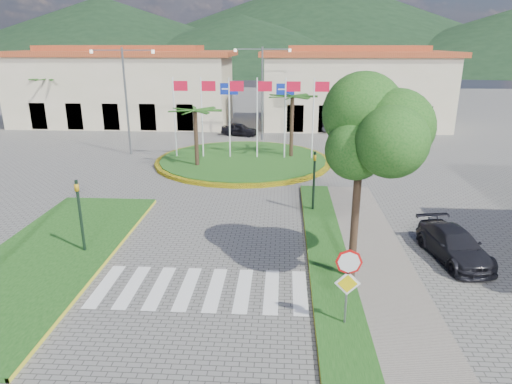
# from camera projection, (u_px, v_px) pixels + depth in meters

# --- Properties ---
(ground) EXTENTS (160.00, 160.00, 0.00)m
(ground) POSITION_uv_depth(u_px,v_px,m) (172.00, 364.00, 12.44)
(ground) COLOR slate
(ground) RESTS_ON ground
(sidewalk_right) EXTENTS (4.00, 28.00, 0.15)m
(sidewalk_right) POSITION_uv_depth(u_px,v_px,m) (380.00, 326.00, 13.96)
(sidewalk_right) COLOR gray
(sidewalk_right) RESTS_ON ground
(verge_right) EXTENTS (1.60, 28.00, 0.18)m
(verge_right) POSITION_uv_depth(u_px,v_px,m) (341.00, 324.00, 14.03)
(verge_right) COLOR #1A4614
(verge_right) RESTS_ON ground
(median_left) EXTENTS (5.00, 14.00, 0.18)m
(median_left) POSITION_uv_depth(u_px,v_px,m) (49.00, 256.00, 18.48)
(median_left) COLOR #1A4614
(median_left) RESTS_ON ground
(crosswalk) EXTENTS (8.00, 3.00, 0.01)m
(crosswalk) POSITION_uv_depth(u_px,v_px,m) (199.00, 289.00, 16.23)
(crosswalk) COLOR silver
(crosswalk) RESTS_ON ground
(roundabout_island) EXTENTS (12.70, 12.70, 6.00)m
(roundabout_island) POSITION_uv_depth(u_px,v_px,m) (243.00, 160.00, 33.24)
(roundabout_island) COLOR yellow
(roundabout_island) RESTS_ON ground
(stop_sign) EXTENTS (0.80, 0.11, 2.65)m
(stop_sign) POSITION_uv_depth(u_px,v_px,m) (348.00, 276.00, 13.45)
(stop_sign) COLOR slate
(stop_sign) RESTS_ON ground
(deciduous_tree) EXTENTS (3.60, 3.60, 6.80)m
(deciduous_tree) POSITION_uv_depth(u_px,v_px,m) (361.00, 142.00, 15.24)
(deciduous_tree) COLOR black
(deciduous_tree) RESTS_ON ground
(traffic_light_left) EXTENTS (0.15, 0.18, 3.20)m
(traffic_light_left) POSITION_uv_depth(u_px,v_px,m) (80.00, 210.00, 18.30)
(traffic_light_left) COLOR black
(traffic_light_left) RESTS_ON ground
(traffic_light_right) EXTENTS (0.15, 0.18, 3.20)m
(traffic_light_right) POSITION_uv_depth(u_px,v_px,m) (314.00, 176.00, 22.95)
(traffic_light_right) COLOR black
(traffic_light_right) RESTS_ON ground
(traffic_light_far) EXTENTS (0.18, 0.15, 3.20)m
(traffic_light_far) POSITION_uv_depth(u_px,v_px,m) (348.00, 127.00, 36.02)
(traffic_light_far) COLOR black
(traffic_light_far) RESTS_ON ground
(direction_sign_west) EXTENTS (1.60, 0.14, 5.20)m
(direction_sign_west) POSITION_uv_depth(u_px,v_px,m) (229.00, 99.00, 40.81)
(direction_sign_west) COLOR slate
(direction_sign_west) RESTS_ON ground
(direction_sign_east) EXTENTS (1.60, 0.14, 5.20)m
(direction_sign_east) POSITION_uv_depth(u_px,v_px,m) (285.00, 99.00, 40.52)
(direction_sign_east) COLOR slate
(direction_sign_east) RESTS_ON ground
(street_lamp_centre) EXTENTS (4.80, 0.16, 8.00)m
(street_lamp_centre) POSITION_uv_depth(u_px,v_px,m) (262.00, 89.00, 39.42)
(street_lamp_centre) COLOR slate
(street_lamp_centre) RESTS_ON ground
(street_lamp_west) EXTENTS (4.80, 0.16, 8.00)m
(street_lamp_west) POSITION_uv_depth(u_px,v_px,m) (126.00, 96.00, 34.31)
(street_lamp_west) COLOR slate
(street_lamp_west) RESTS_ON ground
(building_left) EXTENTS (23.32, 9.54, 8.05)m
(building_left) POSITION_uv_depth(u_px,v_px,m) (124.00, 87.00, 48.06)
(building_left) COLOR beige
(building_left) RESTS_ON ground
(building_right) EXTENTS (19.08, 9.54, 8.05)m
(building_right) POSITION_uv_depth(u_px,v_px,m) (354.00, 88.00, 46.66)
(building_right) COLOR beige
(building_right) RESTS_ON ground
(hill_far_west) EXTENTS (140.00, 140.00, 22.00)m
(hill_far_west) POSITION_uv_depth(u_px,v_px,m) (103.00, 33.00, 144.93)
(hill_far_west) COLOR black
(hill_far_west) RESTS_ON ground
(hill_far_mid) EXTENTS (180.00, 180.00, 30.00)m
(hill_far_mid) POSITION_uv_depth(u_px,v_px,m) (320.00, 22.00, 158.57)
(hill_far_mid) COLOR black
(hill_far_mid) RESTS_ON ground
(hill_near_back) EXTENTS (110.00, 110.00, 16.00)m
(hill_near_back) POSITION_uv_depth(u_px,v_px,m) (241.00, 43.00, 133.77)
(hill_near_back) COLOR black
(hill_near_back) RESTS_ON ground
(white_van) EXTENTS (5.03, 3.33, 1.28)m
(white_van) POSITION_uv_depth(u_px,v_px,m) (147.00, 120.00, 47.43)
(white_van) COLOR silver
(white_van) RESTS_ON ground
(car_dark_a) EXTENTS (3.62, 2.14, 1.16)m
(car_dark_a) POSITION_uv_depth(u_px,v_px,m) (240.00, 129.00, 42.75)
(car_dark_a) COLOR black
(car_dark_a) RESTS_ON ground
(car_dark_b) EXTENTS (4.21, 2.07, 1.33)m
(car_dark_b) POSITION_uv_depth(u_px,v_px,m) (341.00, 126.00, 44.11)
(car_dark_b) COLOR black
(car_dark_b) RESTS_ON ground
(car_side_right) EXTENTS (2.40, 4.44, 1.22)m
(car_side_right) POSITION_uv_depth(u_px,v_px,m) (454.00, 245.00, 18.31)
(car_side_right) COLOR black
(car_side_right) RESTS_ON ground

